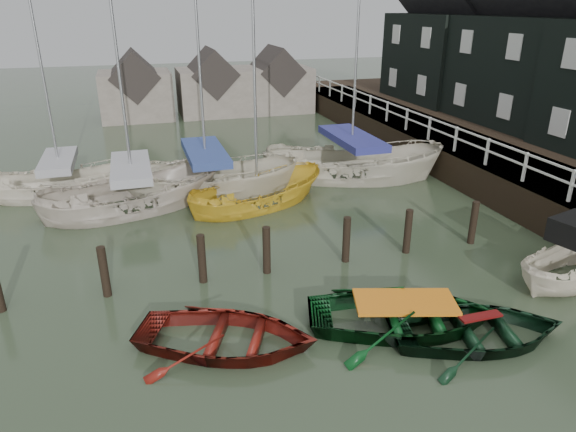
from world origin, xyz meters
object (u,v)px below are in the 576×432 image
object	(u,v)px
rowboat_green	(403,326)
rowboat_dkgreen	(477,340)
sailboat_e	(64,193)
sailboat_b	(208,191)
motorboat	(572,275)
sailboat_d	(350,176)
sailboat_a	(136,207)
sailboat_c	(258,205)
rowboat_red	(227,347)

from	to	relation	value
rowboat_green	rowboat_dkgreen	world-z (taller)	rowboat_green
sailboat_e	sailboat_b	bearing A→B (deg)	-100.73
motorboat	sailboat_d	world-z (taller)	sailboat_d
rowboat_dkgreen	sailboat_a	size ratio (longest dim) A/B	0.33
motorboat	sailboat_c	xyz separation A→B (m)	(-7.01, 7.98, -0.08)
rowboat_red	sailboat_d	distance (m)	12.67
sailboat_b	rowboat_red	bearing A→B (deg)	-168.39
rowboat_dkgreen	sailboat_a	world-z (taller)	sailboat_a
rowboat_red	sailboat_d	world-z (taller)	sailboat_d
rowboat_green	motorboat	bearing A→B (deg)	-66.40
rowboat_red	rowboat_dkgreen	bearing A→B (deg)	-79.69
rowboat_green	sailboat_a	distance (m)	11.28
rowboat_red	sailboat_e	xyz separation A→B (m)	(-4.42, 11.56, 0.06)
rowboat_green	sailboat_e	world-z (taller)	sailboat_e
rowboat_dkgreen	sailboat_e	world-z (taller)	sailboat_e
rowboat_dkgreen	sailboat_c	bearing A→B (deg)	28.11
sailboat_d	sailboat_b	bearing A→B (deg)	111.76
rowboat_red	sailboat_d	xyz separation A→B (m)	(7.38, 10.29, 0.06)
rowboat_red	sailboat_a	xyz separation A→B (m)	(-1.72, 9.23, 0.06)
sailboat_d	sailboat_c	bearing A→B (deg)	134.26
sailboat_b	sailboat_c	distance (m)	2.51
rowboat_dkgreen	sailboat_c	world-z (taller)	sailboat_c
rowboat_green	sailboat_a	xyz separation A→B (m)	(-5.84, 9.66, 0.06)
sailboat_a	rowboat_red	bearing A→B (deg)	175.44
rowboat_dkgreen	sailboat_e	bearing A→B (deg)	49.48
rowboat_dkgreen	sailboat_b	distance (m)	12.36
rowboat_red	sailboat_b	bearing A→B (deg)	18.41
rowboat_red	sailboat_a	bearing A→B (deg)	35.16
sailboat_c	sailboat_d	size ratio (longest dim) A/B	0.76
sailboat_b	sailboat_e	world-z (taller)	sailboat_b
rowboat_green	sailboat_b	bearing A→B (deg)	32.33
rowboat_dkgreen	sailboat_d	size ratio (longest dim) A/B	0.32
rowboat_dkgreen	sailboat_d	distance (m)	11.84
rowboat_red	sailboat_c	xyz separation A→B (m)	(2.70, 8.25, 0.01)
sailboat_c	sailboat_e	size ratio (longest dim) A/B	0.98
rowboat_dkgreen	sailboat_d	xyz separation A→B (m)	(1.92, 11.68, 0.06)
sailboat_d	sailboat_a	bearing A→B (deg)	117.37
sailboat_c	rowboat_red	bearing A→B (deg)	143.70
sailboat_a	sailboat_e	xyz separation A→B (m)	(-2.70, 2.34, -0.00)
rowboat_red	rowboat_dkgreen	xyz separation A→B (m)	(5.46, -1.39, 0.00)
rowboat_dkgreen	motorboat	world-z (taller)	motorboat
sailboat_a	sailboat_c	size ratio (longest dim) A/B	1.28
rowboat_green	motorboat	xyz separation A→B (m)	(5.60, 0.70, 0.10)
rowboat_red	sailboat_e	distance (m)	12.38
motorboat	sailboat_e	xyz separation A→B (m)	(-14.13, 11.29, -0.04)
sailboat_d	sailboat_e	xyz separation A→B (m)	(-11.80, 1.27, 0.00)
rowboat_red	sailboat_c	distance (m)	8.68
sailboat_c	rowboat_dkgreen	bearing A→B (deg)	177.81
rowboat_green	sailboat_b	xyz separation A→B (m)	(-3.01, 10.61, 0.06)
motorboat	sailboat_d	bearing A→B (deg)	-2.38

